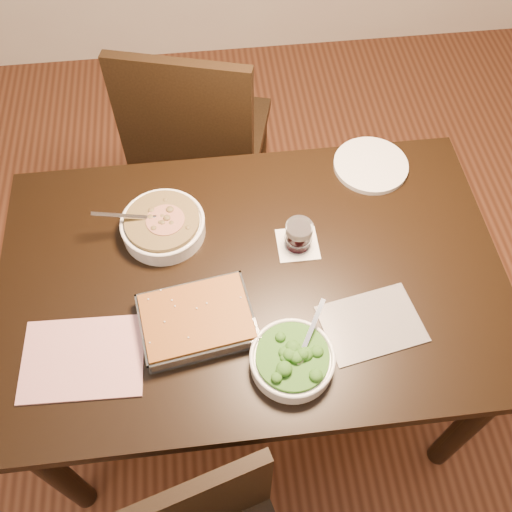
% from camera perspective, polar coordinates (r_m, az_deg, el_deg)
% --- Properties ---
extents(ground, '(4.00, 4.00, 0.00)m').
position_cam_1_polar(ground, '(2.25, -0.27, -11.91)').
color(ground, '#432113').
rests_on(ground, ground).
extents(table, '(1.40, 0.90, 0.75)m').
position_cam_1_polar(table, '(1.66, -0.36, -3.55)').
color(table, black).
rests_on(table, ground).
extents(magazine_a, '(0.31, 0.23, 0.01)m').
position_cam_1_polar(magazine_a, '(1.52, -16.92, -9.73)').
color(magazine_a, '#BC354E').
rests_on(magazine_a, table).
extents(magazine_b, '(0.28, 0.22, 0.00)m').
position_cam_1_polar(magazine_b, '(1.53, 11.47, -6.66)').
color(magazine_b, '#26252C').
rests_on(magazine_b, table).
extents(coaster, '(0.12, 0.12, 0.00)m').
position_cam_1_polar(coaster, '(1.63, 4.18, 1.18)').
color(coaster, white).
rests_on(coaster, table).
extents(stew_bowl, '(0.27, 0.24, 0.09)m').
position_cam_1_polar(stew_bowl, '(1.65, -9.28, 3.06)').
color(stew_bowl, white).
rests_on(stew_bowl, table).
extents(broccoli_bowl, '(0.21, 0.23, 0.08)m').
position_cam_1_polar(broccoli_bowl, '(1.43, 3.64, -10.28)').
color(broccoli_bowl, white).
rests_on(broccoli_bowl, table).
extents(baking_dish, '(0.32, 0.25, 0.05)m').
position_cam_1_polar(baking_dish, '(1.49, -5.93, -6.41)').
color(baking_dish, silver).
rests_on(baking_dish, table).
extents(wine_tumbler, '(0.08, 0.08, 0.09)m').
position_cam_1_polar(wine_tumbler, '(1.60, 4.29, 2.13)').
color(wine_tumbler, black).
rests_on(wine_tumbler, coaster).
extents(dinner_plate, '(0.23, 0.23, 0.02)m').
position_cam_1_polar(dinner_plate, '(1.85, 11.40, 8.89)').
color(dinner_plate, silver).
rests_on(dinner_plate, table).
extents(chair_far, '(0.58, 0.58, 1.00)m').
position_cam_1_polar(chair_far, '(2.19, -5.92, 11.64)').
color(chair_far, black).
rests_on(chair_far, ground).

